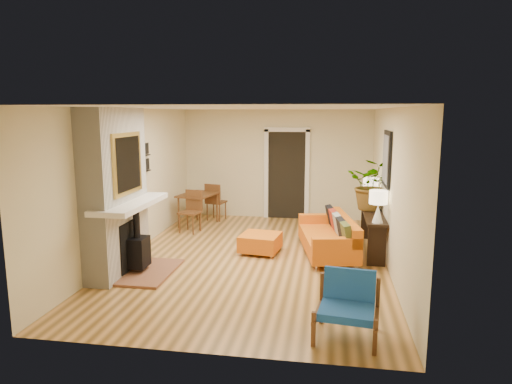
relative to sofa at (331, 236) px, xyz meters
The scene contains 10 objects.
room_shell 2.45m from the sofa, 108.54° to the left, with size 6.50×6.50×6.50m.
fireplace 3.76m from the sofa, 156.00° to the right, with size 1.09×1.68×2.60m.
sofa is the anchor object (origin of this frame).
ottoman 1.29m from the sofa, behind, with size 0.76×0.76×0.34m.
blue_chair 3.04m from the sofa, 86.46° to the right, with size 0.78×0.76×0.73m.
dining_table 3.37m from the sofa, 149.78° to the left, with size 0.95×1.69×0.89m.
console_table 0.84m from the sofa, 21.45° to the left, with size 0.34×1.85×0.72m.
lamp_near 1.15m from the sofa, 32.43° to the right, with size 0.30×0.30×0.54m.
lamp_far 1.46m from the sofa, 53.93° to the left, with size 0.30×0.30×0.54m.
houseplant 1.27m from the sofa, 37.05° to the left, with size 0.87×0.76×0.97m, color #1E5919.
Camera 1 is at (1.27, -7.57, 2.52)m, focal length 32.00 mm.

